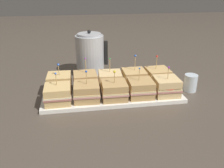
{
  "coord_description": "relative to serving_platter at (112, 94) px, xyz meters",
  "views": [
    {
      "loc": [
        -0.16,
        -1.03,
        0.52
      ],
      "look_at": [
        0.0,
        0.0,
        0.06
      ],
      "focal_mm": 38.0,
      "sensor_mm": 36.0,
      "label": 1
    }
  ],
  "objects": [
    {
      "name": "sandwich_back_right",
      "position": [
        0.12,
        0.06,
        0.05
      ],
      "size": [
        0.12,
        0.12,
        0.16
      ],
      "color": "tan",
      "rests_on": "serving_platter"
    },
    {
      "name": "sandwich_back_far_left",
      "position": [
        -0.25,
        0.06,
        0.05
      ],
      "size": [
        0.12,
        0.12,
        0.14
      ],
      "color": "tan",
      "rests_on": "serving_platter"
    },
    {
      "name": "sandwich_front_far_left",
      "position": [
        -0.25,
        -0.07,
        0.05
      ],
      "size": [
        0.12,
        0.12,
        0.14
      ],
      "color": "tan",
      "rests_on": "serving_platter"
    },
    {
      "name": "sandwich_front_center",
      "position": [
        -0.0,
        -0.06,
        0.05
      ],
      "size": [
        0.12,
        0.12,
        0.14
      ],
      "color": "tan",
      "rests_on": "serving_platter"
    },
    {
      "name": "serving_platter",
      "position": [
        0.0,
        0.0,
        0.0
      ],
      "size": [
        0.66,
        0.27,
        0.02
      ],
      "color": "white",
      "rests_on": "ground_plane"
    },
    {
      "name": "drinking_glass",
      "position": [
        0.4,
        -0.01,
        0.03
      ],
      "size": [
        0.07,
        0.07,
        0.09
      ],
      "color": "silver",
      "rests_on": "ground_plane"
    },
    {
      "name": "kettle_steel",
      "position": [
        -0.08,
        0.31,
        0.11
      ],
      "size": [
        0.18,
        0.16,
        0.27
      ],
      "color": "#B7BABF",
      "rests_on": "ground_plane"
    },
    {
      "name": "sandwich_back_far_right",
      "position": [
        0.25,
        0.06,
        0.05
      ],
      "size": [
        0.12,
        0.12,
        0.16
      ],
      "color": "tan",
      "rests_on": "serving_platter"
    },
    {
      "name": "sandwich_front_right",
      "position": [
        0.13,
        -0.06,
        0.05
      ],
      "size": [
        0.12,
        0.12,
        0.14
      ],
      "color": "tan",
      "rests_on": "serving_platter"
    },
    {
      "name": "sandwich_front_left",
      "position": [
        -0.13,
        -0.06,
        0.05
      ],
      "size": [
        0.12,
        0.12,
        0.14
      ],
      "color": "tan",
      "rests_on": "serving_platter"
    },
    {
      "name": "sandwich_back_left",
      "position": [
        -0.12,
        0.06,
        0.05
      ],
      "size": [
        0.12,
        0.12,
        0.16
      ],
      "color": "tan",
      "rests_on": "serving_platter"
    },
    {
      "name": "sandwich_back_center",
      "position": [
        -0.0,
        0.06,
        0.05
      ],
      "size": [
        0.12,
        0.12,
        0.15
      ],
      "color": "#DBB77A",
      "rests_on": "serving_platter"
    },
    {
      "name": "ground_plane",
      "position": [
        0.0,
        0.0,
        -0.01
      ],
      "size": [
        6.0,
        6.0,
        0.0
      ],
      "primitive_type": "plane",
      "color": "#4C4238"
    },
    {
      "name": "sandwich_front_far_right",
      "position": [
        0.25,
        -0.06,
        0.05
      ],
      "size": [
        0.12,
        0.12,
        0.14
      ],
      "color": "#DBB77A",
      "rests_on": "serving_platter"
    }
  ]
}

